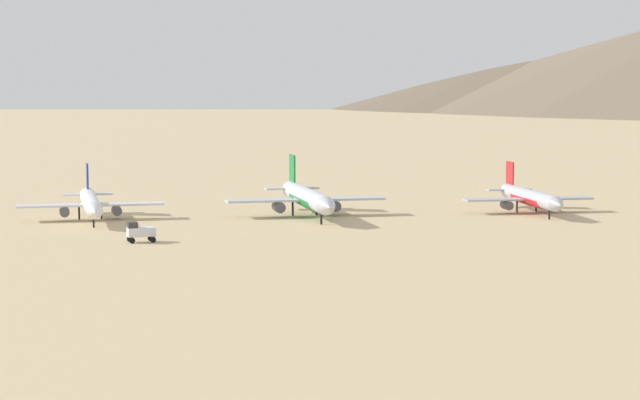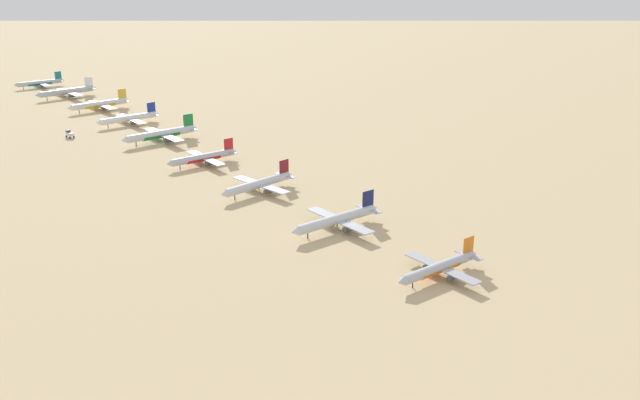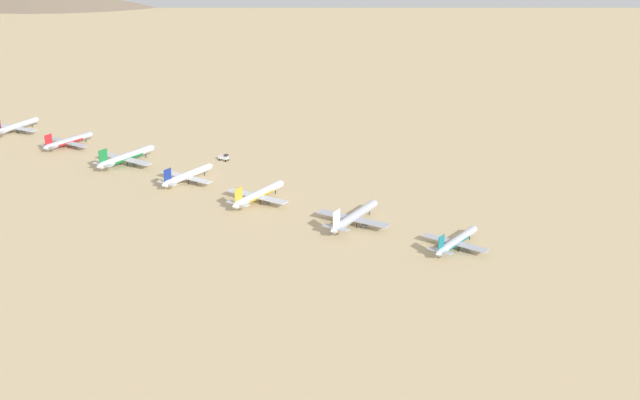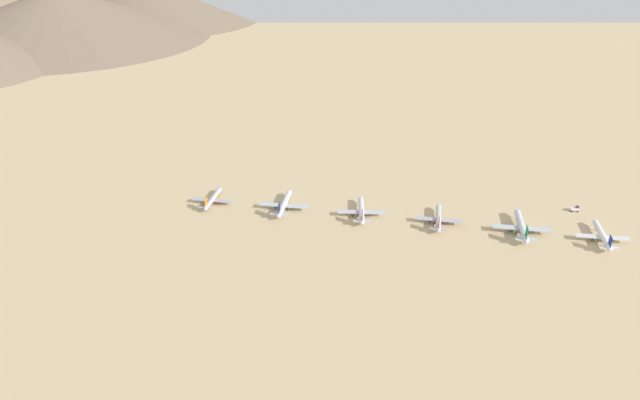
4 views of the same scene
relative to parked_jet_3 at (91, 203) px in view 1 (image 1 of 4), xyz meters
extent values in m
plane|color=tan|center=(4.81, 49.52, -3.76)|extent=(2350.53, 2350.53, 0.00)
cylinder|color=white|center=(0.42, 0.01, 0.10)|extent=(33.15, 3.93, 3.50)
cone|color=white|center=(18.45, 0.24, 0.10)|extent=(2.99, 3.46, 3.43)
cone|color=white|center=(-17.42, -0.23, 0.10)|extent=(2.62, 3.18, 3.15)
cube|color=navy|center=(-14.11, -0.19, 4.19)|extent=(5.06, 0.39, 6.44)
cube|color=silver|center=(-14.66, -0.19, 0.45)|extent=(3.09, 11.07, 0.33)
cube|color=silver|center=(-0.96, -0.01, -0.51)|extent=(5.01, 31.33, 0.41)
cylinder|color=#4C4C54|center=(-0.29, 5.52, -1.78)|extent=(3.89, 2.17, 2.12)
cylinder|color=#4C4C54|center=(-0.15, -5.52, -1.78)|extent=(3.89, 2.17, 2.12)
cylinder|color=black|center=(13.00, 0.17, -2.01)|extent=(0.40, 0.40, 3.51)
cylinder|color=black|center=(-1.91, 2.37, -2.01)|extent=(0.40, 0.40, 3.51)
cylinder|color=black|center=(-1.84, -2.42, -2.01)|extent=(0.40, 0.40, 3.51)
cylinder|color=silver|center=(3.09, 46.75, 0.59)|extent=(37.37, 4.49, 3.94)
cone|color=silver|center=(23.40, 47.05, 0.59)|extent=(3.37, 3.91, 3.86)
cone|color=silver|center=(-17.02, 46.45, 0.59)|extent=(2.95, 3.59, 3.54)
cube|color=#197A38|center=(-13.29, 46.51, 5.20)|extent=(5.71, 0.45, 7.26)
cube|color=#B6BBC5|center=(-13.91, 46.50, 0.98)|extent=(3.50, 12.49, 0.37)
cube|color=#B6BBC5|center=(1.53, 46.73, -0.10)|extent=(5.70, 35.31, 0.47)
cylinder|color=#4C4C54|center=(2.27, 52.96, -1.52)|extent=(4.39, 2.45, 2.38)
cylinder|color=#4C4C54|center=(2.45, 40.52, -1.52)|extent=(4.39, 2.45, 2.38)
cylinder|color=black|center=(17.26, 46.96, -1.78)|extent=(0.46, 0.46, 3.96)
cylinder|color=black|center=(0.46, 49.41, -1.78)|extent=(0.46, 0.46, 3.96)
cylinder|color=black|center=(0.53, 44.02, -1.78)|extent=(0.46, 0.46, 3.96)
cylinder|color=#197A38|center=(3.09, 46.75, 0.30)|extent=(20.58, 4.25, 3.95)
cylinder|color=#B2B7C1|center=(6.53, 97.20, -0.08)|extent=(31.62, 3.79, 3.33)
cone|color=#B2B7C1|center=(23.71, 96.95, -0.08)|extent=(2.85, 3.31, 3.27)
cone|color=#B2B7C1|center=(-10.48, 97.45, -0.08)|extent=(2.50, 3.03, 3.00)
cube|color=red|center=(-7.33, 97.40, 3.82)|extent=(4.83, 0.38, 6.14)
cube|color=#A4A8B2|center=(-7.85, 97.41, 0.25)|extent=(2.96, 10.56, 0.32)
cube|color=#A4A8B2|center=(5.21, 97.22, -0.66)|extent=(4.82, 29.88, 0.39)
cylinder|color=#4C4C54|center=(5.99, 102.47, -1.87)|extent=(3.71, 2.07, 2.02)
cylinder|color=#4C4C54|center=(5.84, 91.95, -1.87)|extent=(3.71, 2.07, 2.02)
cylinder|color=black|center=(18.52, 97.03, -2.09)|extent=(0.39, 0.39, 3.35)
cylinder|color=black|center=(4.37, 99.51, -2.09)|extent=(0.39, 0.39, 3.35)
cylinder|color=black|center=(4.30, 94.95, -2.09)|extent=(0.39, 0.39, 3.35)
cylinder|color=red|center=(6.53, 97.20, -0.33)|extent=(17.41, 3.59, 3.34)
cube|color=silver|center=(37.41, 8.19, -1.81)|extent=(2.92, 5.44, 1.70)
cube|color=#333338|center=(37.62, 6.51, -0.41)|extent=(2.27, 2.04, 1.10)
cylinder|color=black|center=(38.80, 6.37, -3.21)|extent=(0.48, 1.13, 1.10)
cylinder|color=black|center=(36.51, 6.09, -3.21)|extent=(0.48, 1.13, 1.10)
cylinder|color=black|center=(38.31, 10.29, -3.21)|extent=(0.48, 1.13, 1.10)
cylinder|color=black|center=(36.03, 10.01, -3.21)|extent=(0.48, 1.13, 1.10)
cone|color=#70604C|center=(-752.36, 431.41, 31.41)|extent=(469.02, 469.02, 70.35)
camera|label=1|loc=(280.63, -8.26, 29.10)|focal=72.86mm
camera|label=2|loc=(159.19, 379.72, 91.18)|focal=39.68mm
camera|label=3|loc=(-305.81, -293.45, 145.44)|focal=49.23mm
camera|label=4|loc=(-334.82, 116.37, 180.96)|focal=33.49mm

